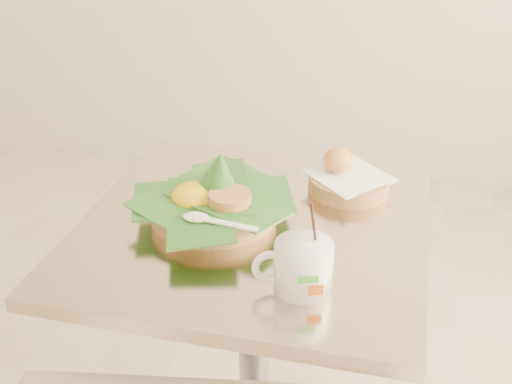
% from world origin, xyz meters
% --- Properties ---
extents(cafe_table, '(0.73, 0.73, 0.75)m').
position_xyz_m(cafe_table, '(0.11, 0.01, 0.53)').
color(cafe_table, gray).
rests_on(cafe_table, floor).
extents(rice_basket, '(0.32, 0.32, 0.16)m').
position_xyz_m(rice_basket, '(0.02, 0.01, 0.79)').
color(rice_basket, '#A87448').
rests_on(rice_basket, cafe_table).
extents(bread_basket, '(0.22, 0.22, 0.09)m').
position_xyz_m(bread_basket, '(0.28, 0.19, 0.78)').
color(bread_basket, '#A87448').
rests_on(bread_basket, cafe_table).
extents(coffee_mug, '(0.14, 0.11, 0.18)m').
position_xyz_m(coffee_mug, '(0.23, -0.19, 0.80)').
color(coffee_mug, white).
rests_on(coffee_mug, cafe_table).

